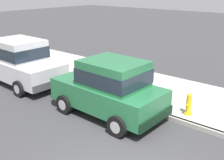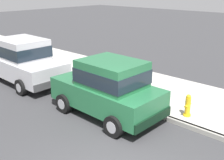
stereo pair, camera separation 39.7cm
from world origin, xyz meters
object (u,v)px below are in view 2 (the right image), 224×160
(fire_hydrant, at_px, (188,106))
(dog_black, at_px, (120,77))
(car_green_hatchback, at_px, (108,87))
(car_silver_sedan, at_px, (22,60))

(fire_hydrant, bearing_deg, dog_black, 76.72)
(fire_hydrant, bearing_deg, car_green_hatchback, 124.99)
(car_green_hatchback, height_order, fire_hydrant, car_green_hatchback)
(car_silver_sedan, height_order, fire_hydrant, car_silver_sedan)
(car_green_hatchback, xyz_separation_m, dog_black, (2.27, 1.46, -0.55))
(car_silver_sedan, relative_size, dog_black, 6.37)
(car_green_hatchback, xyz_separation_m, car_silver_sedan, (-0.07, 5.05, 0.01))
(dog_black, bearing_deg, fire_hydrant, -103.28)
(car_green_hatchback, distance_m, fire_hydrant, 2.56)
(fire_hydrant, bearing_deg, car_silver_sedan, 101.97)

